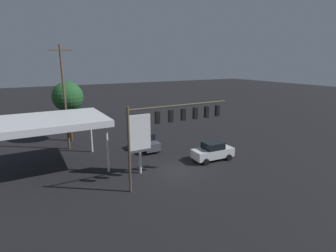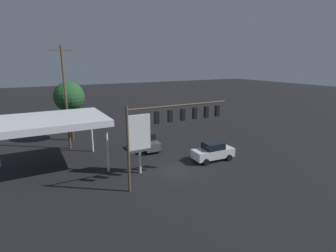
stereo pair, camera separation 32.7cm
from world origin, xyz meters
TOP-DOWN VIEW (x-y plane):
  - ground_plane at (0.00, 0.00)m, footprint 200.00×200.00m
  - traffic_signal_assembly at (1.26, 1.53)m, footprint 9.43×0.43m
  - utility_pole at (7.92, -11.87)m, footprint 2.40×0.26m
  - gas_station_canopy at (10.38, -6.34)m, footprint 10.37×7.63m
  - price_sign at (3.31, -1.36)m, footprint 2.10×0.27m
  - hatchback_crossing at (-0.07, -7.07)m, footprint 2.12×3.88m
  - sedan_waiting at (-4.69, -0.75)m, footprint 4.49×2.24m
  - street_tree at (7.08, -15.28)m, footprint 3.81×3.81m

SIDE VIEW (x-z plane):
  - ground_plane at x=0.00m, z-range 0.00..0.00m
  - hatchback_crossing at x=-0.07m, z-range -0.04..1.93m
  - sedan_waiting at x=-4.69m, z-range -0.01..1.92m
  - price_sign at x=3.31m, z-range 0.89..6.43m
  - gas_station_canopy at x=10.38m, z-range 2.16..7.18m
  - traffic_signal_assembly at x=1.26m, z-range 1.94..8.85m
  - street_tree at x=7.08m, z-range 1.90..9.58m
  - utility_pole at x=7.92m, z-range 0.30..12.18m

